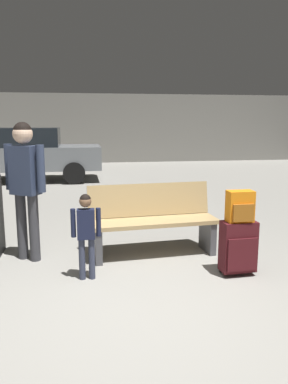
# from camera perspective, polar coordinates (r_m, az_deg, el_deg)

# --- Properties ---
(ground_plane) EXTENTS (18.00, 18.00, 0.10)m
(ground_plane) POSITION_cam_1_polar(r_m,az_deg,el_deg) (7.31, -4.93, -3.20)
(ground_plane) COLOR gray
(garage_back_wall) EXTENTS (18.00, 0.12, 2.80)m
(garage_back_wall) POSITION_cam_1_polar(r_m,az_deg,el_deg) (15.96, -7.33, 9.39)
(garage_back_wall) COLOR slate
(garage_back_wall) RESTS_ON ground_plane
(bench) EXTENTS (1.64, 0.66, 0.89)m
(bench) POSITION_cam_1_polar(r_m,az_deg,el_deg) (4.84, 1.31, -4.24)
(bench) COLOR tan
(bench) RESTS_ON ground_plane
(suitcase) EXTENTS (0.39, 0.25, 0.60)m
(suitcase) POSITION_cam_1_polar(r_m,az_deg,el_deg) (4.35, 13.92, -7.95)
(suitcase) COLOR #471419
(suitcase) RESTS_ON ground_plane
(backpack_bright) EXTENTS (0.28, 0.19, 0.34)m
(backpack_bright) POSITION_cam_1_polar(r_m,az_deg,el_deg) (4.23, 14.19, -2.15)
(backpack_bright) COLOR orange
(backpack_bright) RESTS_ON suitcase
(child) EXTENTS (0.32, 0.19, 0.93)m
(child) POSITION_cam_1_polar(r_m,az_deg,el_deg) (4.08, -8.68, -5.25)
(child) COLOR #33384C
(child) RESTS_ON ground_plane
(adult) EXTENTS (0.50, 0.35, 1.67)m
(adult) POSITION_cam_1_polar(r_m,az_deg,el_deg) (4.74, -17.36, 2.23)
(adult) COLOR #38383D
(adult) RESTS_ON ground_plane
(parked_car_far) EXTENTS (4.12, 1.84, 1.51)m
(parked_car_far) POSITION_cam_1_polar(r_m,az_deg,el_deg) (11.37, -17.23, 5.62)
(parked_car_far) COLOR slate
(parked_car_far) RESTS_ON ground_plane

